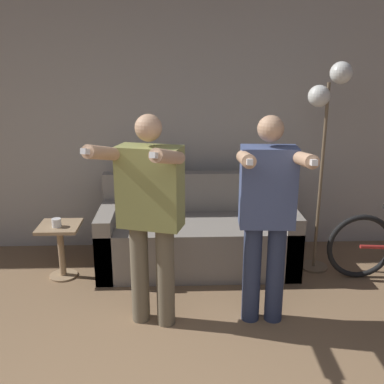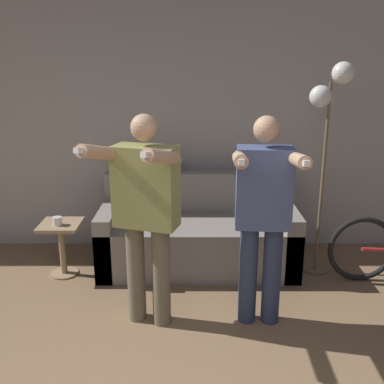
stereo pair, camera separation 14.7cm
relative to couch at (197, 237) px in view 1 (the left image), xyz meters
name	(u,v)px [view 1 (the left image)]	position (x,y,z in m)	size (l,w,h in m)	color
wall_back	(159,128)	(-0.38, 0.56, 1.00)	(10.00, 0.05, 2.60)	#B7B2A8
couch	(197,237)	(0.00, 0.00, 0.00)	(1.89, 0.81, 0.88)	gray
person_left	(150,208)	(-0.40, -1.02, 0.65)	(0.65, 0.77, 1.63)	#6B604C
person_right	(267,210)	(0.46, -1.02, 0.63)	(0.51, 0.69, 1.62)	#2D3856
cat	(162,165)	(-0.34, 0.30, 0.67)	(0.47, 0.13, 0.19)	silver
floor_lamp	(328,110)	(1.16, -0.11, 1.26)	(0.38, 0.27, 1.97)	#756047
side_table	(60,241)	(-1.29, -0.21, 0.07)	(0.37, 0.37, 0.52)	#A38460
cup	(56,223)	(-1.30, -0.25, 0.26)	(0.08, 0.08, 0.08)	white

